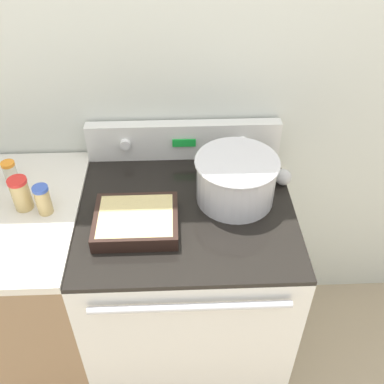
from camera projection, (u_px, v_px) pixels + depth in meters
name	position (u px, v px, depth m)	size (l,w,h in m)	color
kitchen_wall	(183.00, 71.00, 1.63)	(8.00, 0.05, 2.50)	silver
stove_range	(187.00, 289.00, 1.86)	(0.75, 0.71, 0.91)	silver
control_panel	(184.00, 140.00, 1.76)	(0.75, 0.07, 0.15)	silver
side_counter	(35.00, 293.00, 1.84)	(0.50, 0.68, 0.92)	#896B4C
mixing_bowl	(236.00, 178.00, 1.55)	(0.29, 0.29, 0.17)	silver
casserole_dish	(136.00, 220.00, 1.48)	(0.28, 0.23, 0.05)	black
ladle	(282.00, 174.00, 1.67)	(0.06, 0.28, 0.06)	#B7B7B7
spice_jar_blue_cap	(43.00, 200.00, 1.50)	(0.05, 0.05, 0.11)	tan
spice_jar_red_cap	(21.00, 194.00, 1.52)	(0.07, 0.07, 0.12)	tan
spice_jar_orange_cap	(10.00, 172.00, 1.63)	(0.05, 0.05, 0.09)	beige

